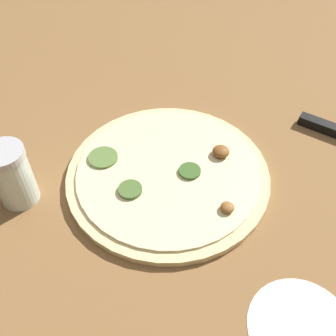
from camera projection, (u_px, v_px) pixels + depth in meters
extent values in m
plane|color=brown|center=(168.00, 177.00, 0.65)|extent=(3.00, 3.00, 0.00)
cylinder|color=beige|center=(168.00, 175.00, 0.65)|extent=(0.33, 0.33, 0.01)
cylinder|color=beige|center=(168.00, 171.00, 0.64)|extent=(0.30, 0.30, 0.00)
cylinder|color=#385B23|center=(190.00, 171.00, 0.63)|extent=(0.04, 0.04, 0.00)
ellipsoid|color=brown|center=(227.00, 207.00, 0.58)|extent=(0.02, 0.02, 0.01)
ellipsoid|color=brown|center=(221.00, 151.00, 0.66)|extent=(0.03, 0.03, 0.01)
cylinder|color=#47662D|center=(130.00, 190.00, 0.61)|extent=(0.04, 0.04, 0.01)
cylinder|color=#567538|center=(103.00, 157.00, 0.66)|extent=(0.05, 0.05, 0.00)
cube|color=black|center=(331.00, 129.00, 0.72)|extent=(0.12, 0.07, 0.02)
cylinder|color=silver|center=(13.00, 178.00, 0.59)|extent=(0.06, 0.06, 0.09)
cylinder|color=#B2B2B7|center=(2.00, 154.00, 0.55)|extent=(0.06, 0.06, 0.01)
cylinder|color=white|center=(302.00, 329.00, 0.48)|extent=(0.13, 0.13, 0.00)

